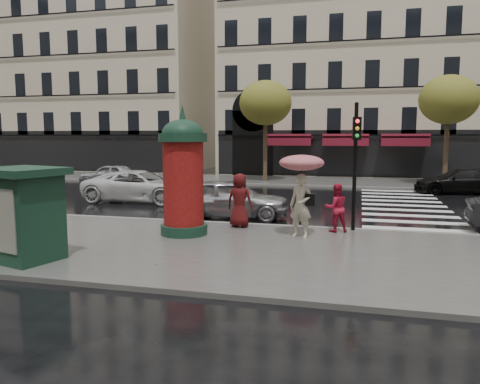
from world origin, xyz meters
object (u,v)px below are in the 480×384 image
(woman_umbrella, at_px, (301,181))
(car_silver, at_px, (231,198))
(car_white, at_px, (141,186))
(car_far_silver, at_px, (110,174))
(woman_red, at_px, (336,208))
(traffic_light, at_px, (356,154))
(morris_column, at_px, (183,173))
(car_black, at_px, (459,181))
(newsstand, at_px, (23,213))
(man_burgundy, at_px, (240,200))

(woman_umbrella, xyz_separation_m, car_silver, (-3.04, 3.24, -1.02))
(car_white, relative_size, car_far_silver, 1.37)
(car_far_silver, bearing_deg, woman_red, 52.74)
(woman_umbrella, height_order, traffic_light, traffic_light)
(morris_column, xyz_separation_m, car_black, (10.25, 13.98, -1.32))
(newsstand, relative_size, car_black, 0.49)
(morris_column, xyz_separation_m, car_white, (-4.80, 6.80, -1.24))
(woman_red, xyz_separation_m, man_burgundy, (-3.08, 0.00, 0.13))
(man_burgundy, distance_m, newsstand, 6.58)
(traffic_light, bearing_deg, woman_umbrella, -136.79)
(woman_red, bearing_deg, woman_umbrella, 27.05)
(woman_umbrella, relative_size, traffic_light, 0.63)
(man_burgundy, distance_m, car_white, 8.12)
(woman_umbrella, height_order, woman_red, woman_umbrella)
(morris_column, relative_size, car_white, 0.73)
(man_burgundy, distance_m, morris_column, 2.25)
(traffic_light, relative_size, car_silver, 0.91)
(woman_red, xyz_separation_m, morris_column, (-4.43, -1.50, 1.11))
(car_black, bearing_deg, traffic_light, -30.12)
(morris_column, height_order, car_far_silver, morris_column)
(man_burgundy, relative_size, newsstand, 0.79)
(morris_column, distance_m, car_silver, 3.89)
(morris_column, bearing_deg, car_black, 53.74)
(man_burgundy, xyz_separation_m, traffic_light, (3.61, 0.32, 1.53))
(traffic_light, xyz_separation_m, car_black, (5.29, 12.15, -1.87))
(man_burgundy, relative_size, car_silver, 0.40)
(morris_column, xyz_separation_m, traffic_light, (4.97, 1.83, 0.55))
(car_silver, xyz_separation_m, car_white, (-5.24, 3.13, -0.01))
(traffic_light, height_order, car_white, traffic_light)
(woman_red, bearing_deg, car_white, -51.21)
(man_burgundy, bearing_deg, car_silver, -62.13)
(car_silver, distance_m, car_black, 14.24)
(morris_column, bearing_deg, car_far_silver, 127.39)
(morris_column, relative_size, traffic_light, 0.98)
(woman_red, relative_size, morris_column, 0.39)
(woman_umbrella, distance_m, newsstand, 7.41)
(woman_umbrella, xyz_separation_m, car_far_silver, (-13.65, 12.88, -1.11))
(woman_red, distance_m, man_burgundy, 3.08)
(morris_column, relative_size, newsstand, 1.76)
(newsstand, bearing_deg, woman_red, 36.55)
(woman_umbrella, bearing_deg, car_black, 63.43)
(woman_umbrella, bearing_deg, car_silver, 133.22)
(woman_umbrella, bearing_deg, car_white, 142.42)
(woman_umbrella, height_order, car_white, woman_umbrella)
(car_silver, distance_m, car_far_silver, 14.33)
(morris_column, bearing_deg, woman_red, 18.74)
(newsstand, xyz_separation_m, car_black, (12.88, 17.71, -0.60))
(car_white, bearing_deg, woman_umbrella, -127.97)
(man_burgundy, height_order, car_far_silver, man_burgundy)
(newsstand, distance_m, car_far_silver, 18.64)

